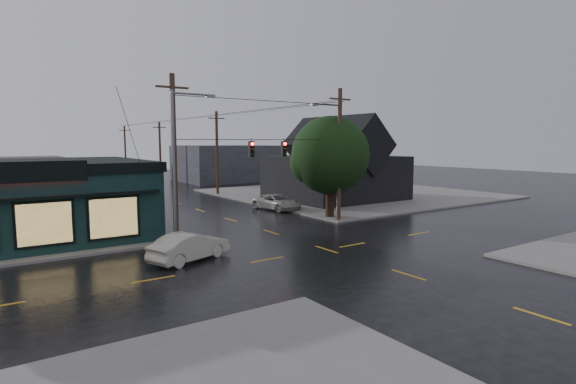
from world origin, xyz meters
TOP-DOWN VIEW (x-y plane):
  - ground_plane at (0.00, 0.00)m, footprint 160.00×160.00m
  - sidewalk_ne at (20.00, 20.00)m, footprint 28.00×28.00m
  - pizza_shop at (-15.00, 12.94)m, footprint 16.30×12.34m
  - ne_building at (15.00, 17.00)m, footprint 12.60×11.60m
  - corner_tree at (7.00, 8.17)m, footprint 6.28×6.28m
  - utility_pole_nw at (-6.50, 6.50)m, footprint 2.00×0.32m
  - utility_pole_ne at (6.50, 6.50)m, footprint 2.00×0.32m
  - utility_pole_far_a at (6.50, 28.00)m, footprint 2.00×0.32m
  - utility_pole_far_b at (6.50, 48.00)m, footprint 2.00×0.32m
  - utility_pole_far_c at (6.50, 68.00)m, footprint 2.00×0.32m
  - span_signal_assembly at (0.10, 6.50)m, footprint 13.00×0.48m
  - streetlight_nw at (-6.80, 5.80)m, footprint 5.40×0.30m
  - streetlight_ne at (7.00, 7.20)m, footprint 5.40×0.30m
  - bg_building_west at (-14.00, 40.00)m, footprint 12.00×10.00m
  - bg_building_east at (16.00, 45.00)m, footprint 14.00×12.00m
  - sedan_cream at (-7.40, 2.14)m, footprint 4.76×3.08m
  - suv_silver at (5.95, 14.42)m, footprint 3.02×5.29m

SIDE VIEW (x-z plane):
  - ground_plane at x=0.00m, z-range 0.00..0.00m
  - utility_pole_nw at x=-6.50m, z-range -5.08..5.08m
  - utility_pole_ne at x=6.50m, z-range -5.08..5.08m
  - utility_pole_far_a at x=6.50m, z-range -4.83..4.83m
  - utility_pole_far_b at x=6.50m, z-range -4.58..4.58m
  - utility_pole_far_c at x=6.50m, z-range -4.58..4.58m
  - streetlight_nw at x=-6.80m, z-range -4.58..4.58m
  - streetlight_ne at x=7.00m, z-range -4.58..4.58m
  - sidewalk_ne at x=20.00m, z-range 0.00..0.15m
  - suv_silver at x=5.95m, z-range 0.00..1.39m
  - sedan_cream at x=-7.40m, z-range 0.00..1.48m
  - bg_building_west at x=-14.00m, z-range 0.00..4.40m
  - pizza_shop at x=-15.00m, z-range 0.11..5.01m
  - bg_building_east at x=16.00m, z-range 0.00..5.60m
  - ne_building at x=15.00m, z-range 0.09..8.85m
  - corner_tree at x=7.00m, z-range 1.03..9.10m
  - span_signal_assembly at x=0.10m, z-range 5.08..6.31m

